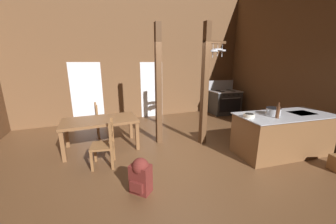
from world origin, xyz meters
The scene contains 16 objects.
ground_plane centered at (0.00, 0.00, -0.05)m, with size 9.07×7.94×0.10m, color brown.
wall_back centered at (0.00, 3.64, 2.30)m, with size 9.07×0.14×4.59m, color brown.
wall_right centered at (4.21, 0.00, 2.30)m, with size 0.14×7.94×4.59m, color brown.
glazed_door_back_left centered at (-1.86, 3.57, 1.02)m, with size 1.00×0.01×2.05m, color white.
glazed_panel_back_right centered at (0.41, 3.57, 1.02)m, with size 0.84×0.01×2.05m, color white.
kitchen_island centered at (2.26, -0.54, 0.46)m, with size 2.24×1.17×0.93m.
stove_range centered at (3.29, 2.88, 0.48)m, with size 1.20×0.89×1.32m.
support_post_with_pot_rack centered at (0.91, 0.62, 1.59)m, with size 0.63×0.26×2.94m.
support_post_center centered at (-0.15, 1.10, 1.47)m, with size 0.14×0.14×2.94m.
dining_table centered at (-1.57, 1.24, 0.65)m, with size 1.71×0.91×0.74m.
ladderback_chair_near_window centered at (-1.54, 0.38, 0.45)m, with size 0.51×0.51×0.95m.
ladderback_chair_by_post centered at (-1.50, 2.13, 0.45)m, with size 0.47×0.47×0.95m.
backpack centered at (-1.08, -0.71, 0.31)m, with size 0.38×0.38×0.60m.
stockpot_on_counter centered at (1.97, -0.46, 1.01)m, with size 0.37×0.31×0.16m.
mixing_bowl_on_counter centered at (1.32, -0.43, 0.97)m, with size 0.22×0.22×0.08m.
bottle_tall_on_counter centered at (1.82, -0.68, 1.06)m, with size 0.07×0.07×0.33m.
Camera 1 is at (-1.66, -3.37, 2.05)m, focal length 20.41 mm.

